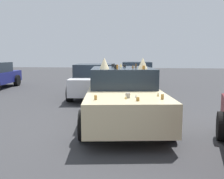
{
  "coord_description": "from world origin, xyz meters",
  "views": [
    {
      "loc": [
        -6.64,
        -0.58,
        1.82
      ],
      "look_at": [
        0.0,
        0.3,
        0.9
      ],
      "focal_mm": 40.15,
      "sensor_mm": 36.0,
      "label": 1
    }
  ],
  "objects": [
    {
      "name": "parked_sedan_far_right",
      "position": [
        8.18,
        -0.1,
        0.74
      ],
      "size": [
        4.52,
        2.22,
        1.44
      ],
      "rotation": [
        0.0,
        0.0,
        3.19
      ],
      "color": "white",
      "rests_on": "ground"
    },
    {
      "name": "art_car_decorated",
      "position": [
        0.11,
        0.02,
        0.75
      ],
      "size": [
        4.85,
        2.61,
        1.76
      ],
      "rotation": [
        0.0,
        0.0,
        3.3
      ],
      "color": "beige",
      "rests_on": "ground"
    },
    {
      "name": "ground_plane",
      "position": [
        0.0,
        0.0,
        0.0
      ],
      "size": [
        60.0,
        60.0,
        0.0
      ],
      "primitive_type": "plane",
      "color": "#38383A"
    },
    {
      "name": "parked_sedan_near_left",
      "position": [
        4.14,
        1.59,
        0.73
      ],
      "size": [
        4.3,
        2.44,
        1.44
      ],
      "rotation": [
        0.0,
        0.0,
        0.12
      ],
      "color": "silver",
      "rests_on": "ground"
    }
  ]
}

